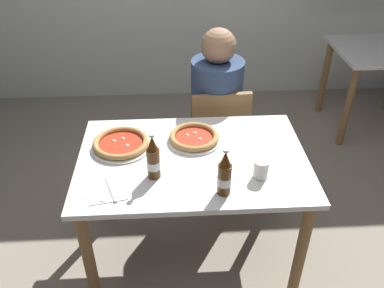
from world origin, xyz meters
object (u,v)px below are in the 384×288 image
Objects in this scene: diner_seated at (216,118)px; pizza_margherita_near at (121,144)px; beer_bottle_left at (225,175)px; paper_cup at (261,169)px; beer_bottle_center at (153,159)px; chair_behind_table at (217,135)px; dining_table_main at (193,174)px; napkin_with_cutlery at (107,190)px; pizza_marinara_far at (194,138)px; dining_table_background at (380,66)px.

diner_seated is 3.67× the size of pizza_margherita_near.
beer_bottle_left is 0.23m from paper_cup.
beer_bottle_center is (-0.40, -0.80, 0.27)m from diner_seated.
diner_seated is at bearing -88.12° from chair_behind_table.
dining_table_main is at bearing 36.08° from beer_bottle_center.
napkin_with_cutlery is (-0.55, 0.05, -0.10)m from beer_bottle_left.
paper_cup is at bearing -47.63° from pizza_marinara_far.
beer_bottle_left is (0.51, -0.40, 0.08)m from pizza_margherita_near.
paper_cup is at bearing -29.16° from dining_table_main.
chair_behind_table is 1.06× the size of dining_table_background.
dining_table_main is 3.64× the size of pizza_margherita_near.
dining_table_background is at bearing 39.65° from beer_bottle_center.
napkin_with_cutlery is at bearing -141.85° from dining_table_background.
paper_cup reaches higher than pizza_margherita_near.
beer_bottle_center reaches higher than napkin_with_cutlery.
dining_table_background is at bearing -156.12° from chair_behind_table.
dining_table_main is at bearing 66.74° from chair_behind_table.
chair_behind_table is 0.11m from diner_seated.
diner_seated reaches higher than beer_bottle_left.
pizza_margherita_near is at bearing -174.88° from pizza_marinara_far.
chair_behind_table is at bearing 53.63° from napkin_with_cutlery.
diner_seated is 4.89× the size of beer_bottle_left.
chair_behind_table is 0.57m from pizza_marinara_far.
chair_behind_table is at bearing 71.48° from dining_table_main.
beer_bottle_left is at bearing -23.18° from beer_bottle_center.
paper_cup is (0.52, -0.04, -0.06)m from beer_bottle_center.
dining_table_main is 0.49m from napkin_with_cutlery.
pizza_marinara_far is (-0.19, -0.46, 0.29)m from chair_behind_table.
pizza_margherita_near is at bearing 83.87° from napkin_with_cutlery.
diner_seated reaches higher than pizza_margherita_near.
dining_table_main is 0.42m from pizza_margherita_near.
diner_seated is (0.20, 0.66, -0.05)m from dining_table_main.
diner_seated is at bearing 43.09° from pizza_margherita_near.
dining_table_main is 4.86× the size of beer_bottle_left.
pizza_marinara_far is 0.46m from beer_bottle_left.
dining_table_main is 0.66m from chair_behind_table.
diner_seated is 0.98m from beer_bottle_left.
diner_seated is 0.94m from beer_bottle_center.
dining_table_background is at bearing 27.03° from diner_seated.
beer_bottle_center is at bearing 176.03° from paper_cup.
pizza_marinara_far is at bearing 104.26° from beer_bottle_left.
beer_bottle_center is (-1.89, -1.57, 0.26)m from dining_table_background.
beer_bottle_left reaches higher than pizza_marinara_far.
beer_bottle_left reaches higher than pizza_margherita_near.
diner_seated reaches higher than dining_table_background.
chair_behind_table is 3.44× the size of beer_bottle_center.
paper_cup is at bearing -130.55° from dining_table_background.
dining_table_background is at bearing 38.15° from napkin_with_cutlery.
pizza_margherita_near is at bearing 141.76° from beer_bottle_left.
napkin_with_cutlery is (-0.62, -0.85, 0.27)m from chair_behind_table.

